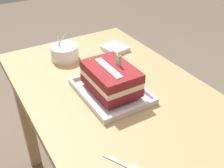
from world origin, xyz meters
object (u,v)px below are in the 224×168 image
at_px(birthday_cake, 111,78).
at_px(napkin_pile, 115,48).
at_px(bowl_stack, 65,52).
at_px(foil_tray, 111,92).
at_px(serving_spoon_near_tray, 130,167).

height_order(birthday_cake, napkin_pile, birthday_cake).
height_order(bowl_stack, napkin_pile, bowl_stack).
relative_size(foil_tray, birthday_cake, 1.38).
distance_m(birthday_cake, napkin_pile, 0.38).
bearing_deg(birthday_cake, serving_spoon_near_tray, -22.20).
relative_size(serving_spoon_near_tray, napkin_pile, 0.86).
bearing_deg(napkin_pile, birthday_cake, -33.81).
height_order(bowl_stack, serving_spoon_near_tray, bowl_stack).
distance_m(foil_tray, bowl_stack, 0.37).
distance_m(bowl_stack, serving_spoon_near_tray, 0.72).
bearing_deg(serving_spoon_near_tray, bowl_stack, 172.25).
distance_m(birthday_cake, serving_spoon_near_tray, 0.38).
relative_size(bowl_stack, napkin_pile, 1.03).
xyz_separation_m(bowl_stack, serving_spoon_near_tray, (0.71, -0.10, -0.03)).
relative_size(birthday_cake, serving_spoon_near_tray, 1.96).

